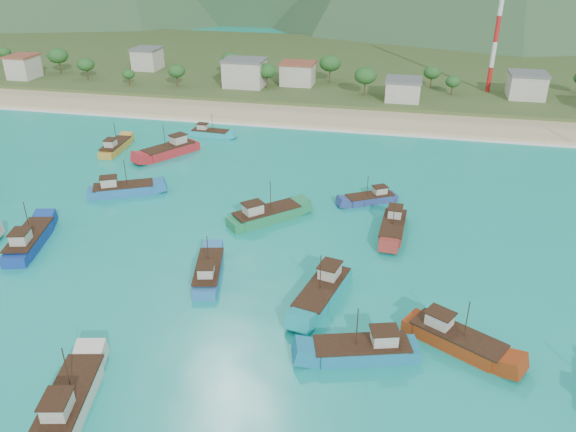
% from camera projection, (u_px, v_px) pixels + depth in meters
% --- Properties ---
extents(ground, '(600.00, 600.00, 0.00)m').
position_uv_depth(ground, '(216.00, 296.00, 70.98)').
color(ground, '#0D928B').
rests_on(ground, ground).
extents(beach, '(400.00, 18.00, 1.20)m').
position_uv_depth(beach, '(319.00, 117.00, 139.91)').
color(beach, beige).
rests_on(beach, ground).
extents(land, '(400.00, 110.00, 2.40)m').
position_uv_depth(land, '(348.00, 67.00, 193.13)').
color(land, '#385123').
rests_on(land, ground).
extents(surf_line, '(400.00, 2.50, 0.08)m').
position_uv_depth(surf_line, '(312.00, 129.00, 131.62)').
color(surf_line, white).
rests_on(surf_line, ground).
extents(village, '(206.54, 32.23, 7.27)m').
position_uv_depth(village, '(363.00, 80.00, 155.29)').
color(village, beige).
rests_on(village, ground).
extents(vegetation, '(274.76, 26.02, 8.76)m').
position_uv_depth(vegetation, '(295.00, 73.00, 160.53)').
color(vegetation, '#235623').
rests_on(vegetation, ground).
extents(radio_tower, '(1.20, 1.20, 40.18)m').
position_uv_depth(radio_tower, '(499.00, 16.00, 147.33)').
color(radio_tower, red).
rests_on(radio_tower, ground).
extents(boat_2, '(11.18, 10.92, 7.13)m').
position_uv_depth(boat_2, '(266.00, 216.00, 89.01)').
color(boat_2, '#1C7E4B').
rests_on(boat_2, ground).
extents(boat_3, '(12.01, 6.51, 6.80)m').
position_uv_depth(boat_3, '(364.00, 351.00, 60.33)').
color(boat_3, '#16719A').
rests_on(boat_3, ground).
extents(boat_4, '(6.47, 12.61, 7.15)m').
position_uv_depth(boat_4, '(29.00, 241.00, 81.73)').
color(boat_4, '#143896').
rests_on(boat_4, ground).
extents(boat_11, '(5.44, 11.04, 6.27)m').
position_uv_depth(boat_11, '(209.00, 273.00, 74.37)').
color(boat_11, '#2B6AAE').
rests_on(boat_11, ground).
extents(boat_12, '(6.20, 12.64, 7.18)m').
position_uv_depth(boat_12, '(323.00, 292.00, 70.05)').
color(boat_12, teal).
rests_on(boat_12, ground).
extents(boat_15, '(6.16, 12.66, 7.19)m').
position_uv_depth(boat_15, '(69.00, 403.00, 53.53)').
color(boat_15, silver).
rests_on(boat_15, ground).
extents(boat_16, '(11.71, 8.05, 6.73)m').
position_uv_depth(boat_16, '(123.00, 190.00, 98.21)').
color(boat_16, '#2067AA').
rests_on(boat_16, ground).
extents(boat_17, '(11.71, 8.57, 6.80)m').
position_uv_depth(boat_17, '(455.00, 340.00, 61.94)').
color(boat_17, '#8F3110').
rests_on(boat_17, ground).
extents(boat_22, '(9.43, 3.33, 5.48)m').
position_uv_depth(boat_22, '(210.00, 133.00, 126.67)').
color(boat_22, '#23A8BC').
rests_on(boat_22, ground).
extents(boat_23, '(9.19, 6.85, 5.36)m').
position_uv_depth(boat_23, '(370.00, 199.00, 95.42)').
color(boat_23, navy).
rests_on(boat_23, ground).
extents(boat_27, '(9.88, 12.55, 7.40)m').
position_uv_depth(boat_27, '(170.00, 151.00, 115.58)').
color(boat_27, red).
rests_on(boat_27, ground).
extents(boat_30, '(3.86, 10.74, 6.23)m').
position_uv_depth(boat_30, '(116.00, 147.00, 117.99)').
color(boat_30, gold).
rests_on(boat_30, ground).
extents(boat_31, '(3.82, 11.12, 6.47)m').
position_uv_depth(boat_31, '(393.00, 228.00, 85.72)').
color(boat_31, maroon).
rests_on(boat_31, ground).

